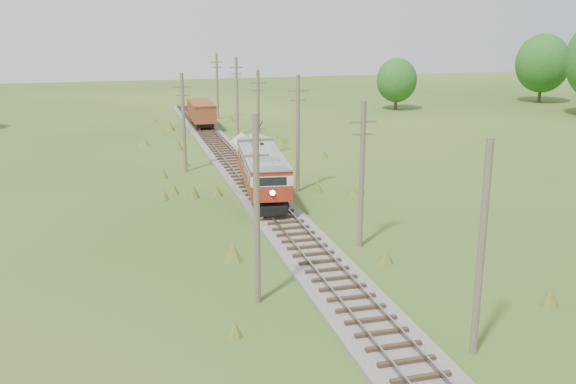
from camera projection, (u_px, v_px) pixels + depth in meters
name	position (u px, v px, depth m)	size (l,w,h in m)	color
railbed_main	(250.00, 182.00, 51.98)	(3.60, 96.00, 0.57)	#605B54
streetcar	(262.00, 166.00, 47.04)	(4.06, 12.06, 5.46)	black
gondola	(201.00, 112.00, 78.07)	(2.72, 8.14, 2.69)	black
gravel_pile	(243.00, 139.00, 68.73)	(3.49, 3.71, 1.27)	gray
utility_pole_r_1	(481.00, 250.00, 24.64)	(0.30, 0.30, 8.80)	brown
utility_pole_r_2	(362.00, 173.00, 36.80)	(1.60, 0.30, 8.60)	brown
utility_pole_r_3	(298.00, 133.00, 48.83)	(1.60, 0.30, 9.00)	brown
utility_pole_r_4	(258.00, 113.00, 60.98)	(1.60, 0.30, 8.40)	brown
utility_pole_r_5	(237.00, 95.00, 73.13)	(1.60, 0.30, 8.90)	brown
utility_pole_r_6	(217.00, 85.00, 85.22)	(1.60, 0.30, 8.70)	brown
utility_pole_l_a	(257.00, 209.00, 29.26)	(1.60, 0.30, 9.00)	brown
utility_pole_l_b	(184.00, 122.00, 55.33)	(1.60, 0.30, 8.60)	brown
tree_right_5	(543.00, 63.00, 101.79)	(8.40, 8.40, 10.82)	#38281C
tree_mid_b	(397.00, 80.00, 93.87)	(5.88, 5.88, 7.57)	#38281C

